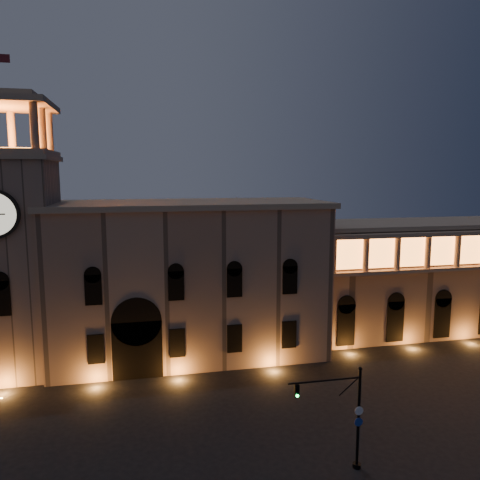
{
  "coord_description": "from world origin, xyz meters",
  "views": [
    {
      "loc": [
        -7.4,
        -30.26,
        20.71
      ],
      "look_at": [
        2.6,
        16.0,
        13.95
      ],
      "focal_mm": 35.0,
      "sensor_mm": 36.0,
      "label": 1
    }
  ],
  "objects": [
    {
      "name": "colonnade_wing",
      "position": [
        32.0,
        23.92,
        7.33
      ],
      "size": [
        40.6,
        11.5,
        14.5
      ],
      "color": "#8A6C58",
      "rests_on": "ground"
    },
    {
      "name": "clock_tower",
      "position": [
        -20.5,
        20.98,
        12.5
      ],
      "size": [
        9.8,
        9.8,
        32.4
      ],
      "color": "#90725E",
      "rests_on": "ground"
    },
    {
      "name": "government_building",
      "position": [
        -2.08,
        21.93,
        8.77
      ],
      "size": [
        30.8,
        12.8,
        17.6
      ],
      "color": "#90725E",
      "rests_on": "ground"
    },
    {
      "name": "ground",
      "position": [
        0.0,
        0.0,
        0.0
      ],
      "size": [
        160.0,
        160.0,
        0.0
      ],
      "primitive_type": "plane",
      "color": "black",
      "rests_on": "ground"
    },
    {
      "name": "traffic_light",
      "position": [
        6.24,
        -2.12,
        3.96
      ],
      "size": [
        5.49,
        0.58,
        7.53
      ],
      "rotation": [
        0.0,
        0.0,
        -0.01
      ],
      "color": "black",
      "rests_on": "ground"
    }
  ]
}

